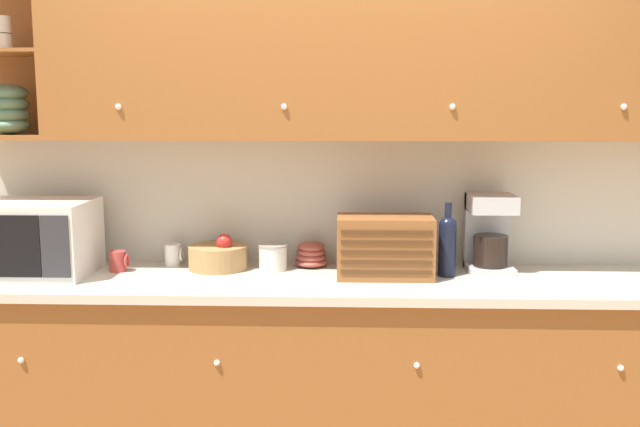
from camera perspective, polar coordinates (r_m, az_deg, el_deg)
The scene contains 13 objects.
wall_back at distance 3.49m, azimuth 0.15°, elevation 2.10°, with size 5.69×0.06×2.60m.
counter_unit at distance 3.35m, azimuth -0.06°, elevation -12.86°, with size 3.31×0.66×0.93m.
backsplash_panel at distance 3.46m, azimuth 0.13°, elevation 1.02°, with size 3.29×0.01×0.61m.
upper_cabinets at distance 3.27m, azimuth 2.93°, elevation 13.03°, with size 3.29×0.37×0.81m.
microwave at distance 3.49m, azimuth -22.15°, elevation -1.82°, with size 0.54×0.41×0.34m.
mug at distance 3.44m, azimuth -15.83°, elevation -3.69°, with size 0.09×0.08×0.10m.
mug_blue_second at distance 3.51m, azimuth -11.64°, elevation -3.25°, with size 0.09×0.08×0.10m.
fruit_basket at distance 3.39m, azimuth -8.14°, elevation -3.43°, with size 0.28×0.28×0.17m.
storage_canister at distance 3.34m, azimuth -3.79°, elevation -3.52°, with size 0.14×0.14×0.12m.
bowl_stack_on_counter at distance 3.41m, azimuth -0.72°, elevation -3.35°, with size 0.16×0.16×0.12m.
bread_box at distance 3.21m, azimuth 5.21°, elevation -2.65°, with size 0.43×0.25×0.27m.
wine_bottle at distance 3.25m, azimuth 10.15°, elevation -2.34°, with size 0.08×0.08×0.34m.
coffee_maker at distance 3.40m, azimuth 13.40°, elevation -1.47°, with size 0.21×0.23×0.36m.
Camera 1 is at (0.12, -3.44, 1.69)m, focal length 40.00 mm.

